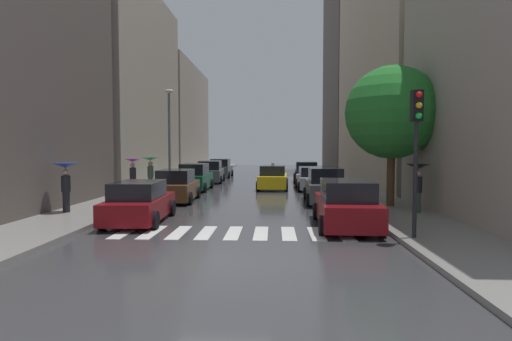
{
  "coord_description": "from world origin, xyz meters",
  "views": [
    {
      "loc": [
        1.31,
        -9.72,
        2.76
      ],
      "look_at": [
        -0.03,
        21.06,
        1.12
      ],
      "focal_mm": 28.65,
      "sensor_mm": 36.0,
      "label": 1
    }
  ],
  "objects": [
    {
      "name": "pedestrian_far_side",
      "position": [
        -6.74,
        13.22,
        1.6
      ],
      "size": [
        0.93,
        0.93,
        2.06
      ],
      "rotation": [
        0.0,
        0.0,
        3.26
      ],
      "color": "gray",
      "rests_on": "sidewalk_left"
    },
    {
      "name": "parked_car_right_third",
      "position": [
        3.9,
        17.9,
        0.73
      ],
      "size": [
        2.11,
        4.69,
        1.55
      ],
      "rotation": [
        0.0,
        0.0,
        1.57
      ],
      "color": "#B2B7BF",
      "rests_on": "ground"
    },
    {
      "name": "parked_car_right_second",
      "position": [
        3.9,
        11.11,
        0.84
      ],
      "size": [
        2.08,
        4.59,
        1.81
      ],
      "rotation": [
        0.0,
        0.0,
        1.54
      ],
      "color": "#474C51",
      "rests_on": "ground"
    },
    {
      "name": "parked_car_left_fourth",
      "position": [
        -3.91,
        23.64,
        0.83
      ],
      "size": [
        2.32,
        4.83,
        1.77
      ],
      "rotation": [
        0.0,
        0.0,
        1.62
      ],
      "color": "#474C51",
      "rests_on": "ground"
    },
    {
      "name": "parked_car_left_third",
      "position": [
        -3.92,
        17.11,
        0.83
      ],
      "size": [
        1.98,
        4.53,
        1.78
      ],
      "rotation": [
        0.0,
        0.0,
        1.57
      ],
      "color": "#0C4C2D",
      "rests_on": "ground"
    },
    {
      "name": "parked_car_right_nearest",
      "position": [
        3.85,
        4.63,
        0.78
      ],
      "size": [
        2.21,
        4.65,
        1.67
      ],
      "rotation": [
        0.0,
        0.0,
        1.54
      ],
      "color": "maroon",
      "rests_on": "ground"
    },
    {
      "name": "parked_car_right_fourth",
      "position": [
        3.99,
        24.12,
        0.79
      ],
      "size": [
        2.26,
        4.52,
        1.69
      ],
      "rotation": [
        0.0,
        0.0,
        1.52
      ],
      "color": "black",
      "rests_on": "ground"
    },
    {
      "name": "taxi_midroad",
      "position": [
        1.26,
        18.23,
        0.76
      ],
      "size": [
        2.21,
        4.67,
        1.81
      ],
      "rotation": [
        0.0,
        0.0,
        1.53
      ],
      "color": "yellow",
      "rests_on": "ground"
    },
    {
      "name": "parked_car_left_second",
      "position": [
        -3.77,
        11.33,
        0.78
      ],
      "size": [
        2.16,
        4.21,
        1.68
      ],
      "rotation": [
        0.0,
        0.0,
        1.61
      ],
      "color": "brown",
      "rests_on": "ground"
    },
    {
      "name": "building_right_mid",
      "position": [
        11.0,
        22.83,
        9.79
      ],
      "size": [
        6.0,
        20.08,
        19.59
      ],
      "primitive_type": "cube",
      "color": "#B2A38C",
      "rests_on": "ground"
    },
    {
      "name": "crosswalk_stripes",
      "position": [
        -0.0,
        3.46,
        0.01
      ],
      "size": [
        7.65,
        2.2,
        0.01
      ],
      "color": "silver",
      "rests_on": "ground"
    },
    {
      "name": "ground_plane",
      "position": [
        0.0,
        24.0,
        -0.02
      ],
      "size": [
        28.0,
        72.0,
        0.04
      ],
      "primitive_type": "cube",
      "color": "#38383B"
    },
    {
      "name": "pedestrian_near_tree",
      "position": [
        7.2,
        7.19,
        1.57
      ],
      "size": [
        0.96,
        0.96,
        1.99
      ],
      "rotation": [
        0.0,
        0.0,
        1.1
      ],
      "color": "#38513D",
      "rests_on": "sidewalk_right"
    },
    {
      "name": "building_left_far",
      "position": [
        -11.0,
        39.49,
        6.28
      ],
      "size": [
        6.0,
        17.59,
        12.57
      ],
      "primitive_type": "cube",
      "color": "#9E9384",
      "rests_on": "ground"
    },
    {
      "name": "traffic_light_right_corner",
      "position": [
        5.45,
        2.35,
        3.29
      ],
      "size": [
        0.3,
        0.42,
        4.3
      ],
      "color": "black",
      "rests_on": "sidewalk_right"
    },
    {
      "name": "building_left_mid",
      "position": [
        -11.0,
        22.34,
        7.58
      ],
      "size": [
        6.0,
        15.2,
        15.15
      ],
      "primitive_type": "cube",
      "color": "#9E9384",
      "rests_on": "ground"
    },
    {
      "name": "pedestrian_foreground",
      "position": [
        -7.22,
        6.61,
        1.64
      ],
      "size": [
        1.03,
        1.03,
        2.03
      ],
      "rotation": [
        0.0,
        0.0,
        1.18
      ],
      "color": "black",
      "rests_on": "sidewalk_left"
    },
    {
      "name": "lamp_post_left",
      "position": [
        -5.55,
        16.86,
        3.92
      ],
      "size": [
        0.6,
        0.28,
        6.49
      ],
      "color": "#595B60",
      "rests_on": "sidewalk_left"
    },
    {
      "name": "parked_car_left_nearest",
      "position": [
        -3.72,
        5.28,
        0.73
      ],
      "size": [
        2.19,
        4.48,
        1.55
      ],
      "rotation": [
        0.0,
        0.0,
        1.62
      ],
      "color": "maroon",
      "rests_on": "ground"
    },
    {
      "name": "pedestrian_by_kerb",
      "position": [
        -6.15,
        14.63,
        1.74
      ],
      "size": [
        1.16,
        1.16,
        2.1
      ],
      "rotation": [
        0.0,
        0.0,
        2.22
      ],
      "color": "navy",
      "rests_on": "sidewalk_left"
    },
    {
      "name": "sidewalk_left",
      "position": [
        -6.5,
        24.0,
        0.07
      ],
      "size": [
        3.0,
        72.0,
        0.15
      ],
      "primitive_type": "cube",
      "color": "gray",
      "rests_on": "ground"
    },
    {
      "name": "sidewalk_right",
      "position": [
        6.5,
        24.0,
        0.07
      ],
      "size": [
        3.0,
        72.0,
        0.15
      ],
      "primitive_type": "cube",
      "color": "gray",
      "rests_on": "ground"
    },
    {
      "name": "building_right_far",
      "position": [
        11.0,
        40.19,
        12.7
      ],
      "size": [
        6.0,
        13.66,
        25.41
      ],
      "primitive_type": "cube",
      "color": "#564C47",
      "rests_on": "ground"
    },
    {
      "name": "parked_car_left_fifth",
      "position": [
        -3.87,
        29.81,
        0.83
      ],
      "size": [
        2.14,
        4.36,
        1.78
      ],
      "rotation": [
        0.0,
        0.0,
        1.57
      ],
      "color": "#474C51",
      "rests_on": "ground"
    },
    {
      "name": "street_tree_right",
      "position": [
        6.67,
        9.18,
        4.4
      ],
      "size": [
        4.22,
        4.22,
        6.37
      ],
      "color": "#513823",
      "rests_on": "sidewalk_right"
    }
  ]
}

